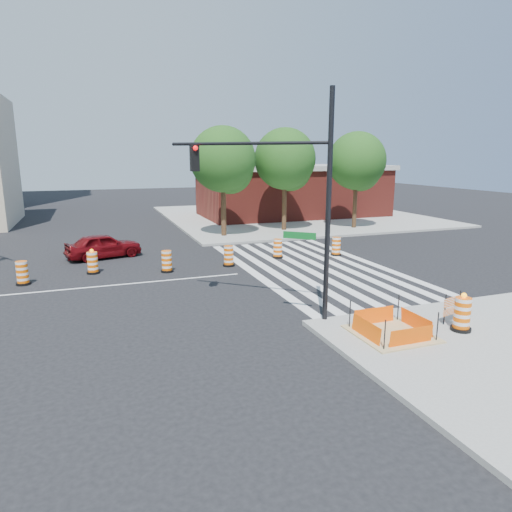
% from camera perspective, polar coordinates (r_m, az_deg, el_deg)
% --- Properties ---
extents(ground, '(120.00, 120.00, 0.00)m').
position_cam_1_polar(ground, '(20.48, -21.40, -3.81)').
color(ground, black).
rests_on(ground, ground).
extents(sidewalk_ne, '(22.00, 22.00, 0.15)m').
position_cam_1_polar(sidewalk_ne, '(41.84, 4.54, 5.04)').
color(sidewalk_ne, gray).
rests_on(sidewalk_ne, ground).
extents(crosswalk_east, '(6.75, 13.50, 0.01)m').
position_cam_1_polar(crosswalk_east, '(22.87, 7.12, -1.37)').
color(crosswalk_east, silver).
rests_on(crosswalk_east, ground).
extents(lane_centerline, '(14.00, 0.12, 0.01)m').
position_cam_1_polar(lane_centerline, '(20.48, -21.40, -3.79)').
color(lane_centerline, silver).
rests_on(lane_centerline, ground).
extents(excavation_pit, '(2.20, 2.20, 0.90)m').
position_cam_1_polar(excavation_pit, '(14.51, 16.54, -9.13)').
color(excavation_pit, tan).
rests_on(excavation_pit, ground).
extents(brick_storefront, '(16.50, 8.50, 4.60)m').
position_cam_1_polar(brick_storefront, '(41.61, 4.59, 8.11)').
color(brick_storefront, maroon).
rests_on(brick_storefront, ground).
extents(red_coupe, '(4.23, 2.59, 1.34)m').
position_cam_1_polar(red_coupe, '(25.95, -18.51, 1.23)').
color(red_coupe, '#5C070C').
rests_on(red_coupe, ground).
extents(signal_pole_se, '(4.30, 3.67, 7.31)m').
position_cam_1_polar(signal_pole_se, '(14.85, 3.27, 8.82)').
color(signal_pole_se, black).
rests_on(signal_pole_se, ground).
extents(pit_drum, '(0.62, 0.62, 1.21)m').
position_cam_1_polar(pit_drum, '(15.43, 24.35, -6.73)').
color(pit_drum, black).
rests_on(pit_drum, ground).
extents(barricade, '(0.84, 0.23, 1.00)m').
position_cam_1_polar(barricade, '(16.05, 23.33, -5.74)').
color(barricade, '#F25E05').
rests_on(barricade, ground).
extents(tree_north_c, '(4.33, 4.33, 7.36)m').
position_cam_1_polar(tree_north_c, '(30.60, -4.09, 11.49)').
color(tree_north_c, '#382314').
rests_on(tree_north_c, ground).
extents(tree_north_d, '(4.34, 4.34, 7.38)m').
position_cam_1_polar(tree_north_d, '(33.03, 3.68, 11.59)').
color(tree_north_d, '#382314').
rests_on(tree_north_d, ground).
extents(tree_north_e, '(4.22, 4.22, 7.17)m').
position_cam_1_polar(tree_north_e, '(34.82, 12.51, 11.14)').
color(tree_north_e, '#382314').
rests_on(tree_north_e, ground).
extents(median_drum_3, '(0.60, 0.60, 1.02)m').
position_cam_1_polar(median_drum_3, '(21.94, -27.17, -1.99)').
color(median_drum_3, black).
rests_on(median_drum_3, ground).
extents(median_drum_4, '(0.60, 0.60, 1.18)m').
position_cam_1_polar(median_drum_4, '(22.71, -19.75, -0.86)').
color(median_drum_4, black).
rests_on(median_drum_4, ground).
extents(median_drum_5, '(0.60, 0.60, 1.02)m').
position_cam_1_polar(median_drum_5, '(22.08, -11.09, -0.75)').
color(median_drum_5, black).
rests_on(median_drum_5, ground).
extents(median_drum_6, '(0.60, 0.60, 1.02)m').
position_cam_1_polar(median_drum_6, '(22.88, -3.44, -0.08)').
color(median_drum_6, black).
rests_on(median_drum_6, ground).
extents(median_drum_7, '(0.60, 0.60, 1.02)m').
position_cam_1_polar(median_drum_7, '(24.72, 2.73, 0.87)').
color(median_drum_7, black).
rests_on(median_drum_7, ground).
extents(median_drum_8, '(0.60, 0.60, 1.02)m').
position_cam_1_polar(median_drum_8, '(25.64, 9.99, 1.12)').
color(median_drum_8, black).
rests_on(median_drum_8, ground).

